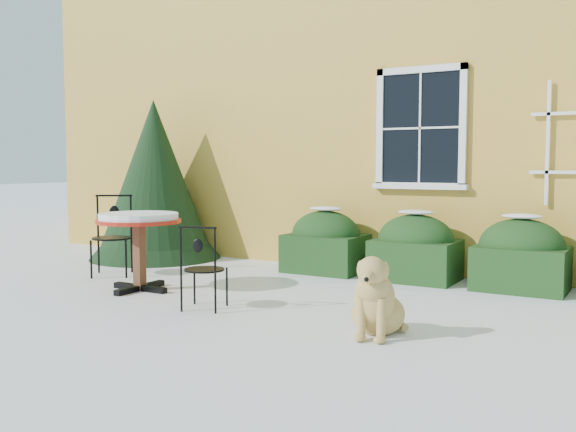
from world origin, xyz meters
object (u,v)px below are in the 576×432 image
Objects in this scene: bistro_table at (139,226)px; patio_chair_near at (203,267)px; dog at (376,302)px; patio_chair_far at (112,235)px; evergreen_shrub at (155,195)px.

bistro_table is 1.38m from patio_chair_near.
patio_chair_near is 1.05× the size of dog.
patio_chair_far is at bearing 155.35° from dog.
dog is (4.86, -2.61, -0.71)m from evergreen_shrub.
evergreen_shrub is at bearing -58.27° from patio_chair_near.
patio_chair_far is at bearing 149.79° from bistro_table.
dog is (1.93, -0.07, -0.14)m from patio_chair_near.
dog is (3.20, -0.49, -0.47)m from bistro_table.
evergreen_shrub is 3.01× the size of dog.
evergreen_shrub is 5.56m from dog.
evergreen_shrub reaches higher than patio_chair_far.
patio_chair_far is (0.57, -1.49, -0.47)m from evergreen_shrub.
bistro_table is 1.14× the size of patio_chair_near.
patio_chair_far reaches higher than dog.
patio_chair_near is 0.81× the size of patio_chair_far.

